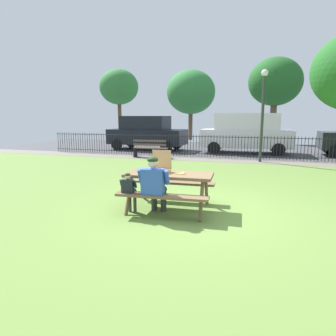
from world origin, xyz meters
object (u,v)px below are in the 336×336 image
picnic_table_foreground (169,181)px  far_tree_midleft (191,92)px  far_tree_left (119,87)px  far_tree_center (275,82)px  parked_car_left (246,132)px  child_at_table (129,189)px  parked_car_far_left (147,132)px  adult_at_table (154,183)px  park_bench_left (150,149)px  lamp_post_walkway (263,106)px  pizza_box_open (160,169)px  pizza_slice_on_table (179,173)px

picnic_table_foreground → far_tree_midleft: 18.57m
far_tree_left → far_tree_center: size_ratio=0.95×
parked_car_left → far_tree_midleft: size_ratio=0.83×
child_at_table → parked_car_far_left: parked_car_far_left is taller
parked_car_far_left → far_tree_midleft: (0.94, 7.76, 2.80)m
adult_at_table → far_tree_left: far_tree_left is taller
park_bench_left → far_tree_midleft: bearing=91.8°
parked_car_far_left → lamp_post_walkway: bearing=-25.0°
pizza_box_open → picnic_table_foreground: bearing=6.5°
parked_car_far_left → far_tree_center: (7.27, 7.76, 3.39)m
child_at_table → parked_car_far_left: 11.38m
far_tree_left → child_at_table: bearing=-64.2°
lamp_post_walkway → far_tree_center: far_tree_center is taller
adult_at_table → child_at_table: (-0.51, -0.05, -0.14)m
parked_car_left → far_tree_left: 13.76m
far_tree_midleft → far_tree_center: (6.34, 0.00, 0.58)m
lamp_post_walkway → far_tree_midleft: 12.00m
far_tree_left → pizza_slice_on_table: bearing=-61.3°
far_tree_left → far_tree_midleft: bearing=-0.0°
parked_car_left → picnic_table_foreground: bearing=-97.1°
park_bench_left → far_tree_center: bearing=60.8°
adult_at_table → parked_car_far_left: (-4.11, 10.73, 0.35)m
parked_car_left → far_tree_center: size_ratio=0.75×
pizza_slice_on_table → parked_car_far_left: parked_car_far_left is taller
pizza_slice_on_table → park_bench_left: bearing=114.0°
pizza_slice_on_table → picnic_table_foreground: bearing=-170.4°
far_tree_left → far_tree_center: 12.62m
child_at_table → far_tree_center: 19.29m
parked_car_left → far_tree_midleft: 9.42m
pizza_box_open → far_tree_center: (3.20, 18.00, 3.53)m
child_at_table → lamp_post_walkway: bearing=71.5°
picnic_table_foreground → parked_car_left: 10.31m
far_tree_midleft → far_tree_center: size_ratio=0.90×
parked_car_far_left → far_tree_midleft: far_tree_midleft is taller
pizza_slice_on_table → far_tree_midleft: far_tree_midleft is taller
child_at_table → far_tree_midleft: far_tree_midleft is taller
far_tree_midleft → picnic_table_foreground: bearing=-79.5°
adult_at_table → far_tree_center: (3.16, 18.49, 3.74)m
pizza_slice_on_table → far_tree_midleft: 18.54m
child_at_table → parked_car_far_left: size_ratio=0.19×
parked_car_far_left → parked_car_left: parked_car_left is taller
picnic_table_foreground → park_bench_left: size_ratio=1.15×
pizza_box_open → lamp_post_walkway: size_ratio=0.12×
parked_car_far_left → far_tree_center: size_ratio=0.73×
picnic_table_foreground → lamp_post_walkway: 7.77m
park_bench_left → lamp_post_walkway: bearing=0.8°
parked_car_left → far_tree_midleft: bearing=120.7°
park_bench_left → lamp_post_walkway: 5.32m
picnic_table_foreground → lamp_post_walkway: bearing=74.9°
adult_at_table → far_tree_center: bearing=80.3°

